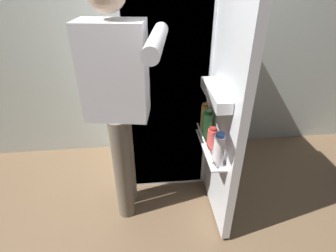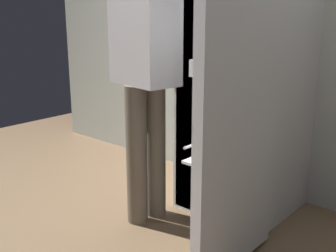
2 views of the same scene
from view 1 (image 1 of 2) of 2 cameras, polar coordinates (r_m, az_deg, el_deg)
ground_plane at (r=2.21m, az=0.63°, el=-16.61°), size 5.80×5.80×0.00m
kitchen_wall at (r=2.44m, az=-1.73°, el=21.12°), size 4.40×0.10×2.44m
refrigerator at (r=2.13m, az=0.01°, el=10.23°), size 0.67×1.23×1.76m
person at (r=1.67m, az=-10.57°, el=6.99°), size 0.53×0.73×1.63m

